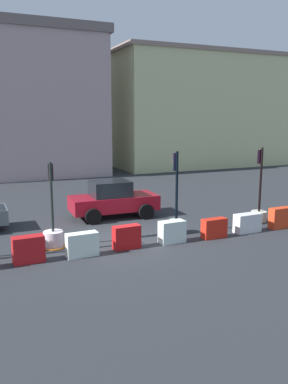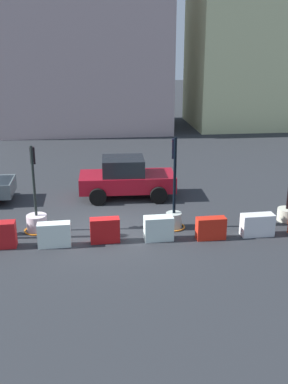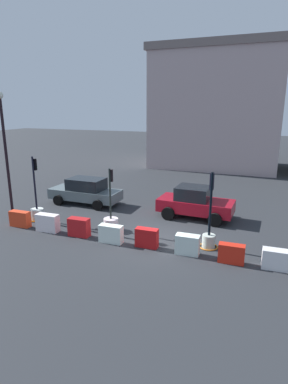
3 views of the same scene
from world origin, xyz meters
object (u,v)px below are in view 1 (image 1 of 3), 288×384
at_px(construction_barrier_5, 172,232).
at_px(construction_barrier_8, 280,218).
at_px(traffic_light_1, 53,235).
at_px(traffic_light_2, 176,219).
at_px(construction_barrier_7, 247,223).
at_px(construction_barrier_4, 127,237).
at_px(construction_barrier_2, 29,249).
at_px(construction_barrier_3, 82,245).
at_px(car_red_compact, 113,199).
at_px(construction_barrier_6, 214,228).
at_px(traffic_light_3, 259,208).

xyz_separation_m(construction_barrier_5, construction_barrier_8, (5.10, -0.07, 0.03)).
relative_size(traffic_light_1, traffic_light_2, 0.93).
height_order(traffic_light_2, construction_barrier_7, traffic_light_2).
bearing_deg(construction_barrier_4, traffic_light_2, 20.83).
relative_size(traffic_light_1, construction_barrier_2, 3.05).
distance_m(construction_barrier_2, construction_barrier_3, 1.74).
bearing_deg(construction_barrier_8, construction_barrier_4, 179.20).
bearing_deg(car_red_compact, construction_barrier_8, -38.48).
bearing_deg(construction_barrier_3, construction_barrier_5, 1.87).
relative_size(construction_barrier_5, construction_barrier_8, 1.00).
relative_size(construction_barrier_3, construction_barrier_6, 1.07).
relative_size(traffic_light_1, construction_barrier_7, 2.72).
xyz_separation_m(construction_barrier_2, construction_barrier_5, (5.21, -0.00, -0.02)).
bearing_deg(car_red_compact, construction_barrier_3, -120.26).
bearing_deg(traffic_light_2, traffic_light_1, 176.82).
bearing_deg(construction_barrier_4, construction_barrier_7, -0.46).
bearing_deg(construction_barrier_3, construction_barrier_4, 4.93).
relative_size(construction_barrier_7, car_red_compact, 0.28).
xyz_separation_m(traffic_light_2, traffic_light_3, (4.33, 0.21, -0.01)).
bearing_deg(car_red_compact, traffic_light_1, -135.98).
distance_m(traffic_light_2, car_red_compact, 3.87).
bearing_deg(construction_barrier_5, construction_barrier_7, -0.19).
distance_m(construction_barrier_2, car_red_compact, 6.41).
distance_m(traffic_light_1, construction_barrier_3, 1.54).
xyz_separation_m(construction_barrier_7, construction_barrier_8, (1.65, -0.05, 0.06)).
height_order(traffic_light_1, construction_barrier_8, traffic_light_1).
xyz_separation_m(traffic_light_2, construction_barrier_8, (4.41, -1.05, -0.16)).
xyz_separation_m(construction_barrier_3, construction_barrier_7, (6.93, 0.10, -0.02)).
relative_size(traffic_light_3, construction_barrier_8, 3.37).
xyz_separation_m(traffic_light_1, construction_barrier_4, (2.36, -1.22, -0.04)).
xyz_separation_m(traffic_light_2, construction_barrier_5, (-0.70, -0.98, -0.19)).
xyz_separation_m(traffic_light_3, construction_barrier_8, (0.08, -1.26, -0.15)).
xyz_separation_m(construction_barrier_2, construction_barrier_3, (1.74, -0.12, -0.03)).
bearing_deg(traffic_light_3, construction_barrier_6, -157.90).
relative_size(traffic_light_3, construction_barrier_3, 3.07).
bearing_deg(traffic_light_2, construction_barrier_5, -125.25).
relative_size(traffic_light_3, construction_barrier_2, 3.29).
bearing_deg(construction_barrier_3, construction_barrier_6, -0.07).
height_order(traffic_light_3, construction_barrier_7, traffic_light_3).
xyz_separation_m(construction_barrier_5, construction_barrier_6, (1.78, -0.12, -0.03)).
relative_size(construction_barrier_6, construction_barrier_8, 1.02).
distance_m(construction_barrier_5, construction_barrier_8, 5.10).
bearing_deg(traffic_light_2, construction_barrier_6, -45.52).
xyz_separation_m(traffic_light_3, construction_barrier_5, (-5.03, -1.20, -0.17)).
bearing_deg(traffic_light_1, construction_barrier_7, -9.42).
bearing_deg(construction_barrier_5, construction_barrier_8, -0.74).
xyz_separation_m(traffic_light_2, construction_barrier_6, (1.08, -1.10, -0.22)).
xyz_separation_m(traffic_light_1, construction_barrier_7, (7.63, -1.27, -0.07)).
bearing_deg(traffic_light_1, construction_barrier_4, -27.37).
xyz_separation_m(construction_barrier_4, construction_barrier_8, (6.91, -0.10, 0.02)).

